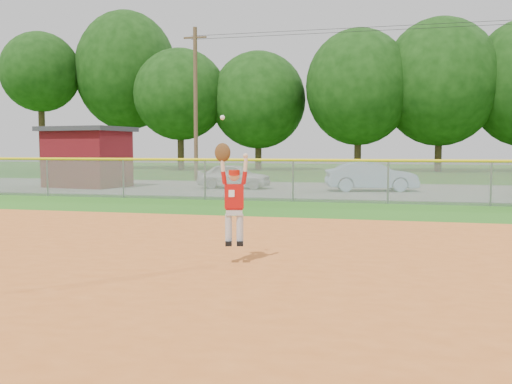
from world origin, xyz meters
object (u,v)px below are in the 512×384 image
car_white_a (234,176)px  utility_shed (87,157)px  car_blue (371,176)px  ballplayer (232,195)px

car_white_a → utility_shed: 7.34m
car_white_a → car_blue: (6.34, -0.18, 0.07)m
car_blue → utility_shed: bearing=79.1°
car_white_a → utility_shed: size_ratio=0.79×
car_white_a → car_blue: 6.34m
utility_shed → car_white_a: bearing=5.6°
car_blue → ballplayer: ballplayer is taller
car_blue → utility_shed: utility_shed is taller
car_blue → ballplayer: (-1.54, -16.69, 0.48)m
car_blue → ballplayer: size_ratio=1.87×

